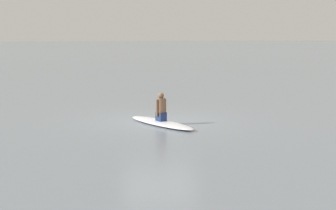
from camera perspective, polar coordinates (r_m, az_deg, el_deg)
The scene contains 3 objects.
ground_plane at distance 17.97m, azimuth -0.95°, elevation -1.75°, with size 400.00×400.00×0.00m, color gray.
surfboard at distance 17.22m, azimuth -0.76°, elevation -1.94°, with size 3.26×0.76×0.14m, color white.
person_paddler at distance 17.15m, azimuth -0.76°, elevation -0.33°, with size 0.39×0.39×0.93m.
Camera 1 is at (-2.69, -17.52, 2.95)m, focal length 56.45 mm.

